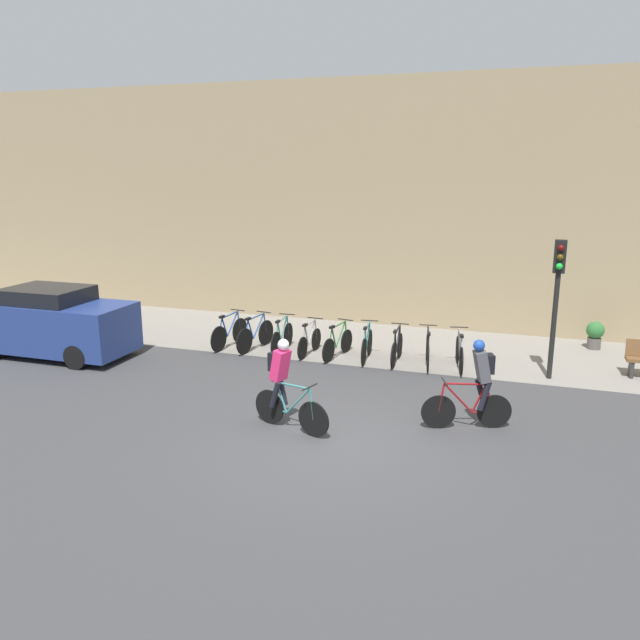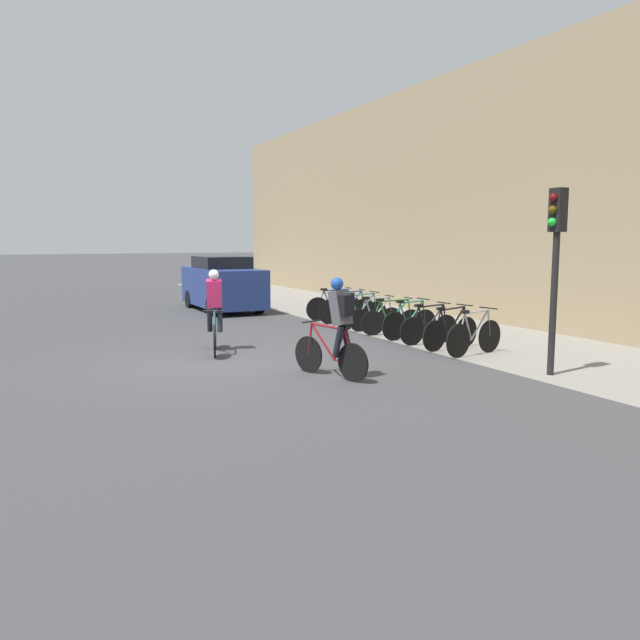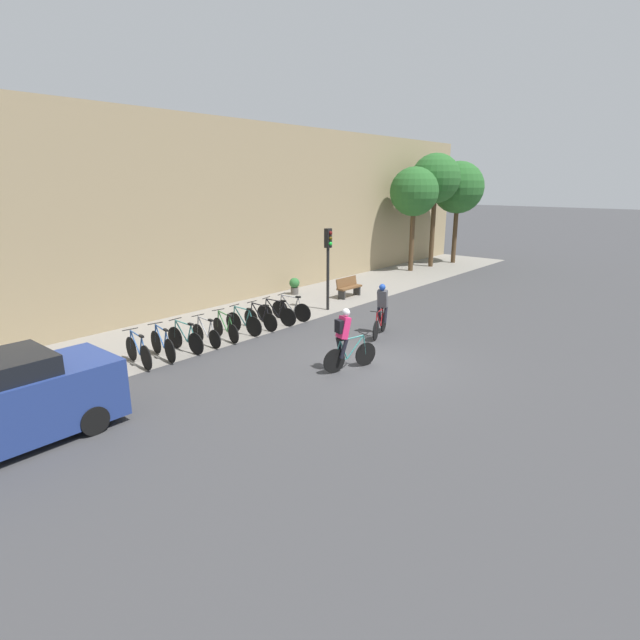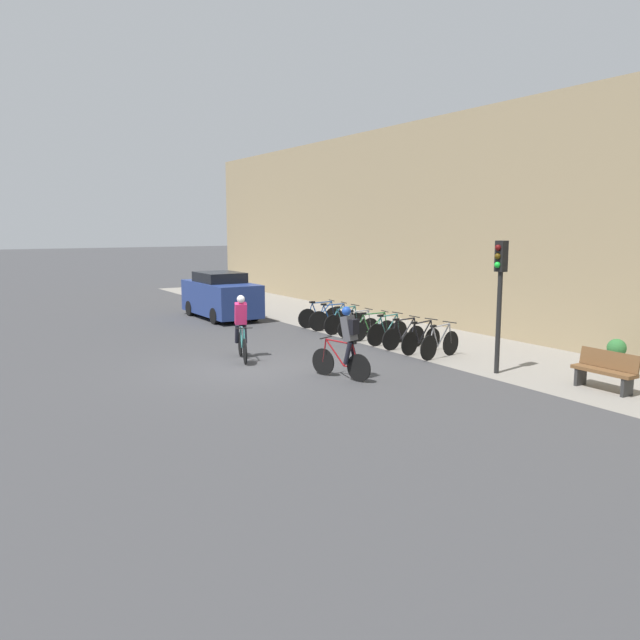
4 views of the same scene
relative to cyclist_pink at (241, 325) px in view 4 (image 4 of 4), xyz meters
The scene contains 18 objects.
ground 1.46m from the cyclist_pink, 17.14° to the right, with size 200.00×200.00×0.00m, color #3D3D3F.
kerb_strip 6.58m from the cyclist_pink, 80.58° to the left, with size 44.00×4.50×0.01m, color gray.
building_facade 9.47m from the cyclist_pink, 83.23° to the left, with size 44.00×0.60×7.60m, color #9E8966.
cyclist_pink is the anchor object (origin of this frame).
cyclist_grey 3.70m from the cyclist_pink, 17.96° to the left, with size 1.67×0.68×1.78m.
parked_bike_0 5.94m from the cyclist_pink, 126.32° to the left, with size 0.46×1.76×0.99m.
parked_bike_1 5.51m from the cyclist_pink, 119.64° to the left, with size 0.48×1.75×0.99m.
parked_bike_2 5.17m from the cyclist_pink, 111.92° to the left, with size 0.46×1.73×0.98m.
parked_bike_3 4.93m from the cyclist_pink, 103.30° to the left, with size 0.46×1.57×0.94m.
parked_bike_4 4.81m from the cyclist_pink, 94.02° to the left, with size 0.48×1.67×0.95m.
parked_bike_5 4.82m from the cyclist_pink, 84.50° to the left, with size 0.46×1.67×0.99m.
parked_bike_6 4.96m from the cyclist_pink, 75.29° to the left, with size 0.46×1.64×0.96m.
parked_bike_7 5.21m from the cyclist_pink, 66.78° to the left, with size 0.47×1.71×0.98m.
parked_bike_8 5.57m from the cyclist_pink, 59.24° to the left, with size 0.49×1.70×0.99m.
traffic_light_pole 6.98m from the cyclist_pink, 43.44° to the left, with size 0.26×0.30×3.32m.
bench 9.25m from the cyclist_pink, 36.57° to the left, with size 1.44×0.44×0.89m.
parked_car 8.05m from the cyclist_pink, 161.16° to the left, with size 4.30×1.84×1.85m.
potted_plant 9.97m from the cyclist_pink, 51.30° to the left, with size 0.48×0.48×0.78m.
Camera 4 is at (14.58, -6.80, 3.64)m, focal length 35.00 mm.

